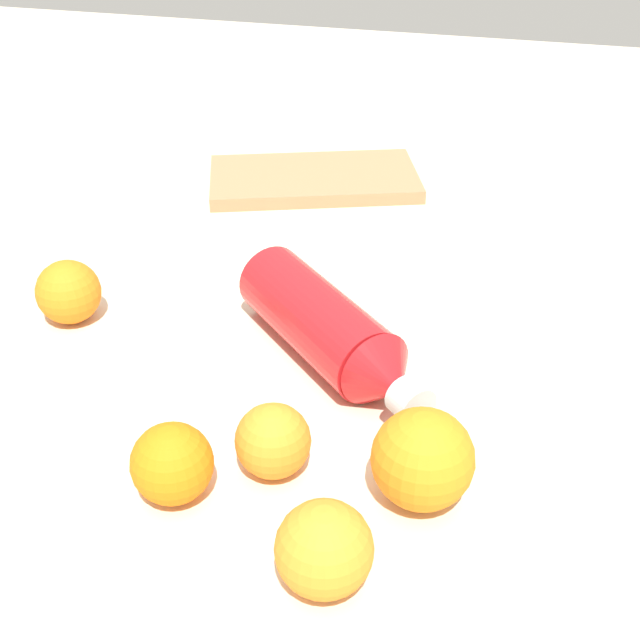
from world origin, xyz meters
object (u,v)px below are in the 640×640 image
Objects in this scene: orange_3 at (68,292)px; orange_4 at (273,441)px; orange_0 at (423,459)px; water_bottle at (333,331)px; orange_1 at (172,464)px; orange_2 at (324,549)px; cutting_board at (314,179)px.

orange_4 is (-0.27, 0.16, -0.00)m from orange_3.
orange_3 is 1.08× the size of orange_4.
orange_0 is at bearing 179.39° from orange_4.
water_bottle is 3.39× the size of orange_1.
water_bottle reaches higher than orange_2.
orange_1 is (0.18, 0.04, -0.01)m from orange_0.
cutting_board is (0.18, -0.66, -0.02)m from orange_2.
cutting_board is at bearing 151.56° from water_bottle.
water_bottle is at bearing 87.61° from cutting_board.
orange_2 is (0.05, 0.10, -0.01)m from orange_0.
orange_3 reaches higher than orange_4.
cutting_board is (0.12, -0.56, -0.02)m from orange_4.
orange_2 is at bearing 141.89° from orange_3.
water_bottle is 0.42m from cutting_board.
water_bottle is 0.22m from orange_1.
orange_4 is (0.07, -0.10, -0.00)m from orange_2.
orange_0 is 1.24× the size of orange_1.
orange_4 is 0.22× the size of cutting_board.
orange_1 is 1.05× the size of orange_4.
orange_3 is at bearing 49.14° from cutting_board.
orange_1 is (0.08, 0.20, -0.00)m from water_bottle.
orange_2 reaches higher than orange_4.
orange_2 is (-0.06, 0.26, -0.00)m from water_bottle.
orange_2 is 0.43m from orange_3.
orange_2 is 0.24× the size of cutting_board.
orange_1 is 0.14m from orange_2.
cutting_board is (0.05, -0.60, -0.02)m from orange_1.
orange_4 is at bearing -49.50° from water_bottle.
orange_1 is at bearing 74.94° from cutting_board.
water_bottle is 3.31× the size of orange_3.
water_bottle is at bearing -93.62° from orange_4.
orange_3 reaches higher than cutting_board.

